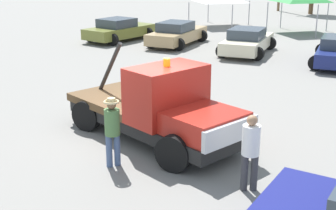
{
  "coord_description": "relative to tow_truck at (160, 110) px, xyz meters",
  "views": [
    {
      "loc": [
        6.28,
        -10.25,
        4.76
      ],
      "look_at": [
        0.5,
        0.0,
        1.05
      ],
      "focal_mm": 50.0,
      "sensor_mm": 36.0,
      "label": 1
    }
  ],
  "objects": [
    {
      "name": "ground_plane",
      "position": [
        -0.32,
        0.11,
        -0.92
      ],
      "size": [
        160.0,
        160.0,
        0.0
      ],
      "primitive_type": "plane",
      "color": "gray"
    },
    {
      "name": "tow_truck",
      "position": [
        0.0,
        0.0,
        0.0
      ],
      "size": [
        5.9,
        3.58,
        2.51
      ],
      "rotation": [
        0.0,
        0.0,
        -0.32
      ],
      "color": "black",
      "rests_on": "ground"
    },
    {
      "name": "person_near_truck",
      "position": [
        3.03,
        -1.43,
        0.06
      ],
      "size": [
        0.38,
        0.38,
        1.7
      ],
      "rotation": [
        0.0,
        0.0,
        2.06
      ],
      "color": "#38383D",
      "rests_on": "ground"
    },
    {
      "name": "person_at_hood",
      "position": [
        -0.22,
        -1.85,
        0.08
      ],
      "size": [
        0.38,
        0.38,
        1.69
      ],
      "rotation": [
        0.0,
        0.0,
        2.49
      ],
      "color": "#475B84",
      "rests_on": "ground"
    },
    {
      "name": "parked_car_olive",
      "position": [
        -10.35,
        12.81,
        -0.27
      ],
      "size": [
        2.92,
        4.7,
        1.34
      ],
      "rotation": [
        0.0,
        0.0,
        1.42
      ],
      "color": "olive",
      "rests_on": "ground"
    },
    {
      "name": "parked_car_tan",
      "position": [
        -6.62,
        13.2,
        -0.27
      ],
      "size": [
        2.53,
        4.81,
        1.34
      ],
      "rotation": [
        0.0,
        0.0,
        1.62
      ],
      "color": "tan",
      "rests_on": "ground"
    },
    {
      "name": "parked_car_cream",
      "position": [
        -2.24,
        12.73,
        -0.27
      ],
      "size": [
        2.76,
        4.82,
        1.34
      ],
      "rotation": [
        0.0,
        0.0,
        1.69
      ],
      "color": "beige",
      "rests_on": "ground"
    }
  ]
}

